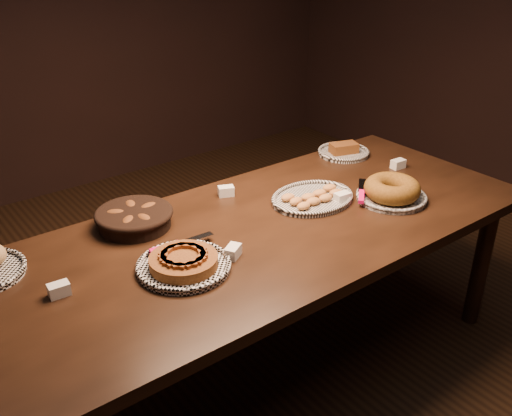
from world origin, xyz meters
TOP-DOWN VIEW (x-y plane):
  - ground at (0.00, 0.00)m, footprint 5.00×5.00m
  - buffet_table at (0.00, 0.00)m, footprint 2.40×1.00m
  - apple_tart_plate at (-0.43, -0.07)m, footprint 0.37×0.34m
  - madeleine_platter at (0.32, 0.06)m, footprint 0.39×0.32m
  - bundt_cake_plate at (0.61, -0.14)m, footprint 0.34×0.37m
  - croissant_basket at (-0.42, 0.33)m, footprint 0.32×0.32m
  - loaf_plate at (0.84, 0.38)m, footprint 0.28×0.28m
  - tent_cards at (0.06, 0.07)m, footprint 1.84×0.53m

SIDE VIEW (x-z plane):
  - ground at x=0.00m, z-range 0.00..0.00m
  - buffet_table at x=0.00m, z-range 0.30..1.05m
  - madeleine_platter at x=0.32m, z-range 0.74..0.79m
  - loaf_plate at x=0.84m, z-range 0.74..0.80m
  - tent_cards at x=0.06m, z-range 0.75..0.79m
  - apple_tart_plate at x=-0.43m, z-range 0.74..0.81m
  - bundt_cake_plate at x=0.61m, z-range 0.74..0.84m
  - croissant_basket at x=-0.42m, z-range 0.76..0.84m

